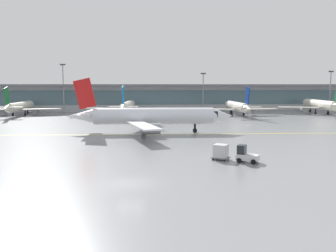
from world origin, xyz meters
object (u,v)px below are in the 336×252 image
object	(u,v)px
gate_airplane_2	(128,106)
gate_airplane_3	(237,107)
gate_airplane_1	(20,107)
apron_light_mast_3	(330,89)
cargo_dolly_lead	(221,151)
apron_light_mast_2	(203,90)
taxiing_regional_jet	(151,117)
baggage_tug	(246,155)
apron_light_mast_1	(63,86)
gate_airplane_4	(320,105)

from	to	relation	value
gate_airplane_2	gate_airplane_3	size ratio (longest dim) A/B	1.03
gate_airplane_1	gate_airplane_3	xyz separation A→B (m)	(66.59, -5.50, 0.03)
gate_airplane_2	apron_light_mast_3	size ratio (longest dim) A/B	1.94
cargo_dolly_lead	apron_light_mast_3	world-z (taller)	apron_light_mast_3
gate_airplane_1	apron_light_mast_2	world-z (taller)	apron_light_mast_2
taxiing_regional_jet	apron_light_mast_2	bearing A→B (deg)	71.32
baggage_tug	apron_light_mast_2	bearing A→B (deg)	115.41
gate_airplane_3	baggage_tug	distance (m)	66.59
baggage_tug	apron_light_mast_1	xyz separation A→B (m)	(-38.22, 80.52, 8.01)
gate_airplane_4	taxiing_regional_jet	world-z (taller)	taxiing_regional_jet
gate_airplane_1	apron_light_mast_1	world-z (taller)	apron_light_mast_1
gate_airplane_3	apron_light_mast_2	bearing A→B (deg)	28.01
baggage_tug	apron_light_mast_2	distance (m)	80.21
gate_airplane_2	gate_airplane_3	bearing A→B (deg)	-92.71
gate_airplane_4	apron_light_mast_3	distance (m)	14.57
gate_airplane_4	apron_light_mast_1	bearing A→B (deg)	86.38
gate_airplane_1	apron_light_mast_2	size ratio (longest dim) A/B	1.99
baggage_tug	apron_light_mast_1	size ratio (longest dim) A/B	0.18
taxiing_regional_jet	apron_light_mast_3	size ratio (longest dim) A/B	2.26
apron_light_mast_1	gate_airplane_3	bearing A→B (deg)	-16.30
apron_light_mast_1	apron_light_mast_3	xyz separation A→B (m)	(93.03, -3.16, -1.06)
gate_airplane_1	gate_airplane_3	size ratio (longest dim) A/B	0.99
gate_airplane_3	gate_airplane_4	distance (m)	28.52
taxiing_regional_jet	cargo_dolly_lead	xyz separation A→B (m)	(7.69, -25.23, -2.16)
baggage_tug	apron_light_mast_3	size ratio (longest dim) A/B	0.21
taxiing_regional_jet	apron_light_mast_3	xyz separation A→B (m)	(65.19, 50.42, 4.64)
gate_airplane_3	taxiing_regional_jet	distance (m)	46.53
gate_airplane_4	gate_airplane_3	bearing A→B (deg)	101.09
cargo_dolly_lead	apron_light_mast_2	xyz separation A→B (m)	(12.34, 77.65, 6.38)
taxiing_regional_jet	baggage_tug	distance (m)	28.95
baggage_tug	gate_airplane_1	bearing A→B (deg)	157.54
gate_airplane_1	gate_airplane_4	xyz separation A→B (m)	(94.98, -2.73, 0.28)
gate_airplane_1	cargo_dolly_lead	size ratio (longest dim) A/B	10.20
cargo_dolly_lead	gate_airplane_1	bearing A→B (deg)	156.70
apron_light_mast_1	gate_airplane_2	bearing A→B (deg)	-28.40
gate_airplane_4	apron_light_mast_1	world-z (taller)	apron_light_mast_1
gate_airplane_1	gate_airplane_3	world-z (taller)	gate_airplane_3
cargo_dolly_lead	apron_light_mast_2	bearing A→B (deg)	113.32
gate_airplane_1	gate_airplane_4	distance (m)	95.02
taxiing_regional_jet	baggage_tug	size ratio (longest dim) A/B	10.96
gate_airplane_2	cargo_dolly_lead	size ratio (longest dim) A/B	10.58
apron_light_mast_2	cargo_dolly_lead	bearing A→B (deg)	-99.03
taxiing_regional_jet	apron_light_mast_1	distance (m)	60.66
gate_airplane_4	gate_airplane_1	bearing A→B (deg)	93.86
gate_airplane_4	apron_light_mast_2	size ratio (longest dim) A/B	2.20
baggage_tug	gate_airplane_4	bearing A→B (deg)	88.01
gate_airplane_4	cargo_dolly_lead	bearing A→B (deg)	148.93
apron_light_mast_2	apron_light_mast_3	size ratio (longest dim) A/B	0.94
gate_airplane_1	gate_airplane_2	distance (m)	32.98
gate_airplane_1	cargo_dolly_lead	distance (m)	82.44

